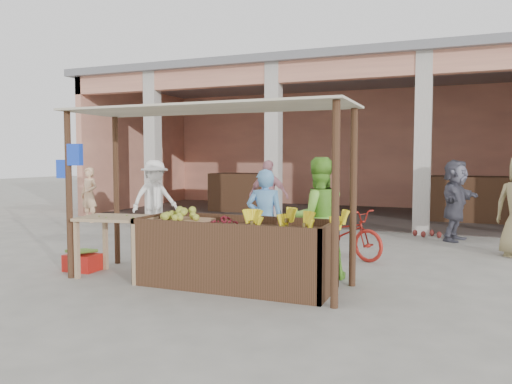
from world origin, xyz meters
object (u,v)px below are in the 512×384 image
at_px(vendor_blue, 265,217).
at_px(vendor_green, 318,215).
at_px(fruit_stall, 234,256).
at_px(red_crate, 82,262).
at_px(motorcycle, 342,232).
at_px(side_table, 119,226).

bearing_deg(vendor_blue, vendor_green, 162.50).
xyz_separation_m(fruit_stall, vendor_green, (0.90, 0.87, 0.50)).
height_order(fruit_stall, vendor_blue, vendor_blue).
bearing_deg(vendor_blue, red_crate, 9.42).
bearing_deg(red_crate, vendor_green, 13.15).
relative_size(red_crate, motorcycle, 0.29).
relative_size(fruit_stall, side_table, 2.21).
xyz_separation_m(vendor_blue, motorcycle, (0.85, 1.46, -0.38)).
xyz_separation_m(side_table, vendor_blue, (1.82, 1.09, 0.09)).
xyz_separation_m(red_crate, motorcycle, (3.43, 2.45, 0.31)).
distance_m(fruit_stall, motorcycle, 2.58).
bearing_deg(vendor_green, motorcycle, -119.55).
height_order(side_table, red_crate, side_table).
relative_size(red_crate, vendor_blue, 0.29).
bearing_deg(side_table, motorcycle, 34.04).
distance_m(fruit_stall, red_crate, 2.53).
xyz_separation_m(side_table, vendor_green, (2.66, 1.01, 0.18)).
bearing_deg(side_table, vendor_blue, 21.32).
height_order(vendor_blue, vendor_green, vendor_green).
bearing_deg(vendor_green, side_table, -8.31).
bearing_deg(motorcycle, side_table, 157.33).
height_order(fruit_stall, vendor_green, vendor_green).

